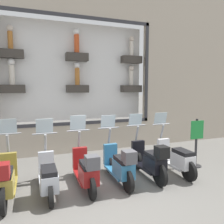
{
  "coord_description": "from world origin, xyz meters",
  "views": [
    {
      "loc": [
        -4.41,
        1.63,
        2.37
      ],
      "look_at": [
        1.92,
        -0.71,
        1.63
      ],
      "focal_mm": 35.0,
      "sensor_mm": 36.0,
      "label": 1
    }
  ],
  "objects_px": {
    "scooter_white_0": "(176,158)",
    "scooter_red_3": "(86,170)",
    "scooter_olive_5": "(5,179)",
    "shop_sign_post": "(196,141)",
    "scooter_teal_2": "(120,165)",
    "scooter_silver_4": "(48,176)",
    "scooter_black_1": "(150,160)"
  },
  "relations": [
    {
      "from": "scooter_black_1",
      "to": "scooter_olive_5",
      "type": "bearing_deg",
      "value": 90.0
    },
    {
      "from": "scooter_white_0",
      "to": "scooter_teal_2",
      "type": "xyz_separation_m",
      "value": [
        -0.06,
        1.71,
        0.04
      ]
    },
    {
      "from": "shop_sign_post",
      "to": "scooter_olive_5",
      "type": "bearing_deg",
      "value": 93.42
    },
    {
      "from": "scooter_silver_4",
      "to": "scooter_olive_5",
      "type": "height_order",
      "value": "scooter_olive_5"
    },
    {
      "from": "scooter_white_0",
      "to": "scooter_black_1",
      "type": "xyz_separation_m",
      "value": [
        -0.06,
        0.85,
        0.05
      ]
    },
    {
      "from": "scooter_olive_5",
      "to": "shop_sign_post",
      "type": "xyz_separation_m",
      "value": [
        0.31,
        -5.18,
        0.28
      ]
    },
    {
      "from": "scooter_silver_4",
      "to": "shop_sign_post",
      "type": "height_order",
      "value": "scooter_silver_4"
    },
    {
      "from": "scooter_white_0",
      "to": "scooter_silver_4",
      "type": "relative_size",
      "value": 1.01
    },
    {
      "from": "scooter_black_1",
      "to": "shop_sign_post",
      "type": "height_order",
      "value": "scooter_black_1"
    },
    {
      "from": "scooter_teal_2",
      "to": "scooter_silver_4",
      "type": "distance_m",
      "value": 1.71
    },
    {
      "from": "scooter_white_0",
      "to": "scooter_red_3",
      "type": "bearing_deg",
      "value": 91.46
    },
    {
      "from": "scooter_teal_2",
      "to": "scooter_silver_4",
      "type": "height_order",
      "value": "scooter_teal_2"
    },
    {
      "from": "scooter_white_0",
      "to": "shop_sign_post",
      "type": "xyz_separation_m",
      "value": [
        0.25,
        -0.91,
        0.33
      ]
    },
    {
      "from": "scooter_olive_5",
      "to": "shop_sign_post",
      "type": "bearing_deg",
      "value": -86.58
    },
    {
      "from": "scooter_olive_5",
      "to": "scooter_white_0",
      "type": "bearing_deg",
      "value": -89.26
    },
    {
      "from": "shop_sign_post",
      "to": "scooter_white_0",
      "type": "bearing_deg",
      "value": 105.62
    },
    {
      "from": "scooter_silver_4",
      "to": "scooter_olive_5",
      "type": "bearing_deg",
      "value": 93.18
    },
    {
      "from": "scooter_teal_2",
      "to": "scooter_olive_5",
      "type": "relative_size",
      "value": 1.0
    },
    {
      "from": "scooter_white_0",
      "to": "shop_sign_post",
      "type": "height_order",
      "value": "scooter_white_0"
    },
    {
      "from": "scooter_black_1",
      "to": "shop_sign_post",
      "type": "xyz_separation_m",
      "value": [
        0.31,
        -1.76,
        0.28
      ]
    },
    {
      "from": "scooter_black_1",
      "to": "scooter_red_3",
      "type": "distance_m",
      "value": 1.71
    },
    {
      "from": "scooter_teal_2",
      "to": "scooter_olive_5",
      "type": "height_order",
      "value": "scooter_olive_5"
    },
    {
      "from": "scooter_white_0",
      "to": "scooter_olive_5",
      "type": "relative_size",
      "value": 1.0
    },
    {
      "from": "scooter_black_1",
      "to": "scooter_teal_2",
      "type": "relative_size",
      "value": 1.0
    },
    {
      "from": "scooter_red_3",
      "to": "shop_sign_post",
      "type": "relative_size",
      "value": 1.23
    },
    {
      "from": "scooter_red_3",
      "to": "scooter_olive_5",
      "type": "relative_size",
      "value": 0.99
    },
    {
      "from": "scooter_white_0",
      "to": "scooter_black_1",
      "type": "height_order",
      "value": "scooter_white_0"
    },
    {
      "from": "scooter_silver_4",
      "to": "scooter_olive_5",
      "type": "relative_size",
      "value": 0.99
    },
    {
      "from": "scooter_white_0",
      "to": "scooter_teal_2",
      "type": "distance_m",
      "value": 1.71
    },
    {
      "from": "scooter_teal_2",
      "to": "scooter_red_3",
      "type": "relative_size",
      "value": 1.0
    },
    {
      "from": "scooter_red_3",
      "to": "scooter_black_1",
      "type": "bearing_deg",
      "value": -89.66
    },
    {
      "from": "scooter_black_1",
      "to": "scooter_teal_2",
      "type": "height_order",
      "value": "scooter_black_1"
    }
  ]
}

